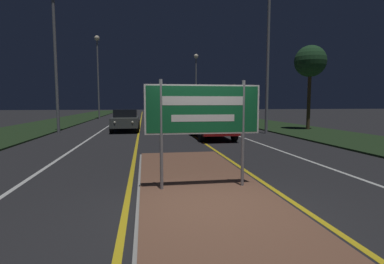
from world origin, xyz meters
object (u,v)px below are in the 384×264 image
at_px(highway_sign, 203,113).
at_px(streetlight_left_near, 55,43).
at_px(car_receding_1, 219,115).
at_px(car_approaching_0, 126,119).
at_px(car_receding_3, 167,110).
at_px(streetlight_left_far, 98,63).
at_px(car_receding_0, 212,124).
at_px(streetlight_right_near, 269,21).
at_px(car_receding_2, 198,112).
at_px(streetlight_right_far, 196,72).

distance_m(highway_sign, streetlight_left_near, 15.83).
distance_m(car_receding_1, car_approaching_0, 11.32).
height_order(highway_sign, car_receding_1, highway_sign).
bearing_deg(highway_sign, car_receding_3, 86.70).
xyz_separation_m(highway_sign, streetlight_left_far, (-6.52, 30.66, 4.86)).
bearing_deg(streetlight_left_near, car_receding_0, -24.95).
xyz_separation_m(highway_sign, car_approaching_0, (-2.50, 14.80, -0.94)).
xyz_separation_m(streetlight_left_far, streetlight_right_near, (12.90, -19.06, 0.31)).
xyz_separation_m(car_receding_0, car_receding_2, (3.11, 21.69, 0.01)).
height_order(streetlight_right_near, car_approaching_0, streetlight_right_near).
bearing_deg(streetlight_right_near, car_approaching_0, 160.13).
distance_m(highway_sign, car_receding_3, 43.74).
bearing_deg(car_receding_0, streetlight_left_near, 155.05).
height_order(car_receding_0, car_receding_2, car_receding_2).
relative_size(highway_sign, streetlight_left_near, 0.28).
bearing_deg(car_receding_1, highway_sign, -105.24).
relative_size(car_receding_2, car_approaching_0, 1.06).
height_order(car_receding_0, car_approaching_0, car_approaching_0).
height_order(streetlight_left_far, car_approaching_0, streetlight_left_far).
bearing_deg(car_receding_0, car_receding_1, 73.89).
bearing_deg(car_receding_0, car_receding_2, 81.84).
distance_m(car_receding_2, car_receding_3, 12.72).
bearing_deg(highway_sign, streetlight_right_near, 61.19).
distance_m(streetlight_right_far, car_receding_0, 27.56).
height_order(streetlight_right_near, car_receding_2, streetlight_right_near).
distance_m(streetlight_right_near, car_receding_0, 7.56).
distance_m(highway_sign, car_receding_0, 9.95).
relative_size(streetlight_right_near, car_receding_1, 2.47).
xyz_separation_m(streetlight_right_near, car_receding_0, (-3.97, -1.99, -6.12)).
bearing_deg(car_receding_2, streetlight_right_far, 82.65).
xyz_separation_m(streetlight_right_near, car_receding_2, (-0.86, 19.70, -6.11)).
relative_size(streetlight_left_far, car_receding_0, 2.13).
bearing_deg(car_receding_0, streetlight_left_far, 112.99).
bearing_deg(streetlight_right_near, car_receding_2, 92.49).
distance_m(car_receding_0, car_receding_1, 13.13).
bearing_deg(streetlight_right_near, car_receding_0, -153.32).
distance_m(highway_sign, streetlight_right_near, 14.21).
distance_m(car_receding_1, car_receding_2, 9.09).
relative_size(streetlight_left_near, streetlight_left_far, 0.92).
xyz_separation_m(highway_sign, streetlight_left_near, (-6.65, 13.82, 3.91)).
bearing_deg(car_receding_1, car_receding_3, 99.36).
bearing_deg(highway_sign, car_approaching_0, 99.58).
distance_m(car_receding_0, car_receding_2, 21.91).
bearing_deg(streetlight_left_far, car_receding_2, 3.02).
height_order(highway_sign, car_receding_0, highway_sign).
relative_size(streetlight_left_near, car_receding_3, 1.97).
bearing_deg(car_receding_3, streetlight_right_far, -63.43).
bearing_deg(car_approaching_0, car_receding_0, -46.65).
height_order(streetlight_left_near, car_receding_2, streetlight_left_near).
bearing_deg(car_receding_1, car_receding_2, 93.35).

